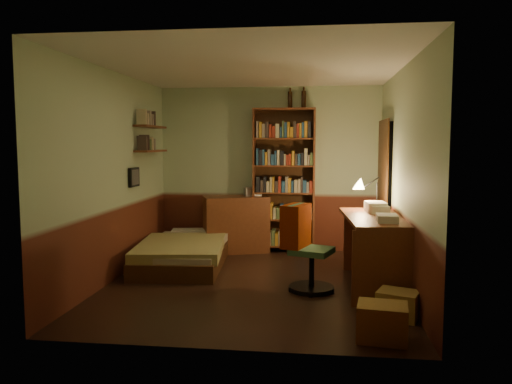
# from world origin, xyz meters

# --- Properties ---
(floor) EXTENTS (3.50, 4.00, 0.02)m
(floor) POSITION_xyz_m (0.00, 0.00, -0.01)
(floor) COLOR black
(floor) RESTS_ON ground
(ceiling) EXTENTS (3.50, 4.00, 0.02)m
(ceiling) POSITION_xyz_m (0.00, 0.00, 2.61)
(ceiling) COLOR silver
(ceiling) RESTS_ON wall_back
(wall_back) EXTENTS (3.50, 0.02, 2.60)m
(wall_back) POSITION_xyz_m (0.00, 2.01, 1.30)
(wall_back) COLOR #A4BC94
(wall_back) RESTS_ON ground
(wall_left) EXTENTS (0.02, 4.00, 2.60)m
(wall_left) POSITION_xyz_m (-1.76, 0.00, 1.30)
(wall_left) COLOR #A4BC94
(wall_left) RESTS_ON ground
(wall_right) EXTENTS (0.02, 4.00, 2.60)m
(wall_right) POSITION_xyz_m (1.76, 0.00, 1.30)
(wall_right) COLOR #A4BC94
(wall_right) RESTS_ON ground
(wall_front) EXTENTS (3.50, 0.02, 2.60)m
(wall_front) POSITION_xyz_m (0.00, -2.01, 1.30)
(wall_front) COLOR #A4BC94
(wall_front) RESTS_ON ground
(doorway) EXTENTS (0.06, 0.90, 2.00)m
(doorway) POSITION_xyz_m (1.72, 1.30, 1.00)
(doorway) COLOR black
(doorway) RESTS_ON ground
(door_trim) EXTENTS (0.02, 0.98, 2.08)m
(door_trim) POSITION_xyz_m (1.69, 1.30, 1.00)
(door_trim) COLOR #3B210F
(door_trim) RESTS_ON ground
(bed) EXTENTS (1.21, 2.08, 0.60)m
(bed) POSITION_xyz_m (-1.09, 0.85, 0.30)
(bed) COLOR olive
(bed) RESTS_ON ground
(dresser) EXTENTS (1.10, 0.81, 0.88)m
(dresser) POSITION_xyz_m (-0.50, 1.76, 0.44)
(dresser) COLOR #5D2E18
(dresser) RESTS_ON ground
(mini_stereo) EXTENTS (0.31, 0.27, 0.14)m
(mini_stereo) POSITION_xyz_m (-0.25, 1.89, 0.95)
(mini_stereo) COLOR #B2B2B7
(mini_stereo) RESTS_ON dresser
(bookshelf) EXTENTS (0.97, 0.33, 2.25)m
(bookshelf) POSITION_xyz_m (0.24, 1.85, 1.13)
(bookshelf) COLOR #5D2E18
(bookshelf) RESTS_ON ground
(bottle_left) EXTENTS (0.08, 0.08, 0.26)m
(bottle_left) POSITION_xyz_m (0.33, 1.96, 2.38)
(bottle_left) COLOR black
(bottle_left) RESTS_ON bookshelf
(bottle_right) EXTENTS (0.09, 0.09, 0.27)m
(bottle_right) POSITION_xyz_m (0.54, 1.96, 2.39)
(bottle_right) COLOR black
(bottle_right) RESTS_ON bookshelf
(desk) EXTENTS (0.76, 1.63, 0.85)m
(desk) POSITION_xyz_m (1.44, 0.04, 0.43)
(desk) COLOR #5D2E18
(desk) RESTS_ON ground
(paper_stack) EXTENTS (0.26, 0.33, 0.13)m
(paper_stack) POSITION_xyz_m (1.49, 0.39, 0.91)
(paper_stack) COLOR silver
(paper_stack) RESTS_ON desk
(desk_lamp) EXTENTS (0.18, 0.18, 0.53)m
(desk_lamp) POSITION_xyz_m (1.54, 0.72, 1.11)
(desk_lamp) COLOR black
(desk_lamp) RESTS_ON desk
(office_chair) EXTENTS (0.67, 0.63, 1.08)m
(office_chair) POSITION_xyz_m (0.71, -0.23, 0.54)
(office_chair) COLOR #3A663F
(office_chair) RESTS_ON ground
(red_jacket) EXTENTS (0.37, 0.48, 0.50)m
(red_jacket) POSITION_xyz_m (0.62, 0.01, 1.33)
(red_jacket) COLOR #992800
(red_jacket) RESTS_ON office_chair
(wall_shelf_lower) EXTENTS (0.20, 0.90, 0.03)m
(wall_shelf_lower) POSITION_xyz_m (-1.64, 1.10, 1.60)
(wall_shelf_lower) COLOR #5D2E18
(wall_shelf_lower) RESTS_ON wall_left
(wall_shelf_upper) EXTENTS (0.20, 0.90, 0.03)m
(wall_shelf_upper) POSITION_xyz_m (-1.64, 1.10, 1.95)
(wall_shelf_upper) COLOR #5D2E18
(wall_shelf_upper) RESTS_ON wall_left
(framed_picture) EXTENTS (0.04, 0.32, 0.26)m
(framed_picture) POSITION_xyz_m (-1.72, 0.60, 1.25)
(framed_picture) COLOR black
(framed_picture) RESTS_ON wall_left
(cardboard_box_a) EXTENTS (0.47, 0.40, 0.32)m
(cardboard_box_a) POSITION_xyz_m (1.33, -1.63, 0.16)
(cardboard_box_a) COLOR #A48040
(cardboard_box_a) RESTS_ON ground
(cardboard_box_b) EXTENTS (0.47, 0.43, 0.27)m
(cardboard_box_b) POSITION_xyz_m (1.56, -1.04, 0.13)
(cardboard_box_b) COLOR #A48040
(cardboard_box_b) RESTS_ON ground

